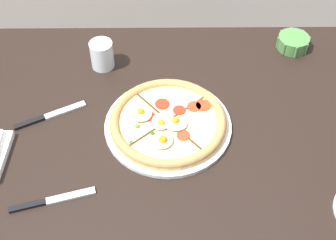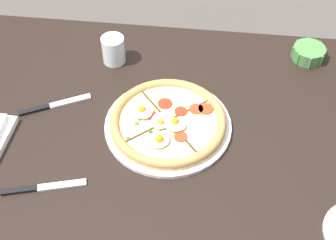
{
  "view_description": "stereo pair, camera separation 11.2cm",
  "coord_description": "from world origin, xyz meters",
  "views": [
    {
      "loc": [
        0.02,
        -0.92,
        1.78
      ],
      "look_at": [
        0.03,
        -0.02,
        0.77
      ],
      "focal_mm": 50.0,
      "sensor_mm": 36.0,
      "label": 1
    },
    {
      "loc": [
        0.14,
        -0.91,
        1.78
      ],
      "look_at": [
        0.03,
        -0.02,
        0.77
      ],
      "focal_mm": 50.0,
      "sensor_mm": 36.0,
      "label": 2
    }
  ],
  "objects": [
    {
      "name": "knife_main",
      "position": [
        -0.32,
        0.02,
        0.74
      ],
      "size": [
        0.2,
        0.12,
        0.01
      ],
      "rotation": [
        0.0,
        0.0,
        0.47
      ],
      "color": "silver",
      "rests_on": "dining_table"
    },
    {
      "name": "dining_table",
      "position": [
        0.0,
        0.0,
        0.64
      ],
      "size": [
        1.32,
        0.9,
        0.74
      ],
      "color": "black",
      "rests_on": "ground_plane"
    },
    {
      "name": "ramekin_bowl",
      "position": [
        0.46,
        0.34,
        0.76
      ],
      "size": [
        0.11,
        0.11,
        0.04
      ],
      "color": "#4C8442",
      "rests_on": "dining_table"
    },
    {
      "name": "ground_plane",
      "position": [
        0.0,
        0.0,
        0.0
      ],
      "size": [
        12.0,
        12.0,
        0.0
      ],
      "primitive_type": "plane",
      "color": "#3D2D23"
    },
    {
      "name": "pizza",
      "position": [
        0.03,
        -0.02,
        0.76
      ],
      "size": [
        0.37,
        0.37,
        0.05
      ],
      "color": "white",
      "rests_on": "dining_table"
    },
    {
      "name": "knife_spare",
      "position": [
        -0.27,
        -0.27,
        0.74
      ],
      "size": [
        0.22,
        0.08,
        0.01
      ],
      "rotation": [
        0.0,
        0.0,
        0.27
      ],
      "color": "silver",
      "rests_on": "dining_table"
    },
    {
      "name": "water_glass",
      "position": [
        -0.18,
        0.25,
        0.78
      ],
      "size": [
        0.08,
        0.08,
        0.09
      ],
      "color": "white",
      "rests_on": "dining_table"
    }
  ]
}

